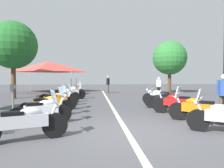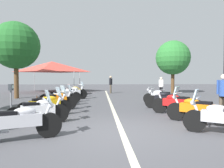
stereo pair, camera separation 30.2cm
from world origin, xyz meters
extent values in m
plane|color=#4C4C51|center=(0.00, 0.00, 0.00)|extent=(80.00, 80.00, 0.00)
cube|color=beige|center=(5.57, 0.00, 0.00)|extent=(24.38, 0.16, 0.01)
cylinder|color=black|center=(-0.35, 1.90, 0.31)|extent=(0.37, 0.63, 0.63)
cube|color=silver|center=(-0.63, 2.59, 0.49)|extent=(0.69, 1.15, 0.30)
ellipsoid|color=silver|center=(-0.57, 2.42, 0.69)|extent=(0.44, 0.58, 0.22)
cube|color=black|center=(-0.72, 2.79, 0.67)|extent=(0.42, 0.54, 0.12)
cylinder|color=silver|center=(-0.38, 1.95, 0.61)|extent=(0.17, 0.29, 0.58)
cylinder|color=silver|center=(-0.39, 1.99, 0.97)|extent=(0.59, 0.27, 0.04)
sphere|color=silver|center=(-0.33, 1.85, 0.81)|extent=(0.14, 0.14, 0.14)
cylinder|color=silver|center=(-0.64, 3.07, 0.22)|extent=(0.28, 0.54, 0.08)
cube|color=silver|center=(-0.36, 1.92, 1.04)|extent=(0.38, 0.25, 0.32)
cylinder|color=black|center=(1.39, 1.98, 0.31)|extent=(0.40, 0.62, 0.62)
cylinder|color=black|center=(0.79, 3.20, 0.31)|extent=(0.40, 0.62, 0.62)
cube|color=white|center=(1.09, 2.59, 0.49)|extent=(0.70, 1.05, 0.30)
ellipsoid|color=white|center=(1.17, 2.43, 0.69)|extent=(0.46, 0.58, 0.22)
cube|color=black|center=(0.99, 2.79, 0.67)|extent=(0.44, 0.55, 0.12)
cylinder|color=silver|center=(1.36, 2.04, 0.61)|extent=(0.19, 0.29, 0.58)
cylinder|color=silver|center=(1.34, 2.07, 0.97)|extent=(0.57, 0.31, 0.04)
sphere|color=silver|center=(1.41, 1.94, 0.81)|extent=(0.14, 0.14, 0.14)
cylinder|color=silver|center=(1.07, 3.03, 0.22)|extent=(0.31, 0.53, 0.08)
cube|color=silver|center=(1.38, 2.00, 1.04)|extent=(0.38, 0.27, 0.32)
cylinder|color=black|center=(2.85, 2.09, 0.31)|extent=(0.44, 0.60, 0.61)
cylinder|color=black|center=(2.06, 3.38, 0.31)|extent=(0.44, 0.60, 0.61)
cube|color=#EAB214|center=(2.45, 2.73, 0.49)|extent=(0.84, 1.13, 0.30)
ellipsoid|color=#EAB214|center=(2.55, 2.58, 0.69)|extent=(0.49, 0.58, 0.22)
cube|color=black|center=(2.34, 2.92, 0.67)|extent=(0.47, 0.55, 0.12)
cylinder|color=silver|center=(2.82, 2.14, 0.61)|extent=(0.21, 0.28, 0.58)
cylinder|color=silver|center=(2.79, 2.17, 0.97)|extent=(0.55, 0.36, 0.04)
sphere|color=silver|center=(2.87, 2.05, 0.81)|extent=(0.14, 0.14, 0.14)
cylinder|color=silver|center=(2.37, 3.22, 0.21)|extent=(0.36, 0.51, 0.08)
cube|color=silver|center=(2.84, 2.10, 1.04)|extent=(0.37, 0.29, 0.32)
cylinder|color=black|center=(4.25, 2.05, 0.32)|extent=(0.33, 0.64, 0.63)
cylinder|color=black|center=(3.82, 3.33, 0.32)|extent=(0.33, 0.64, 0.63)
cube|color=orange|center=(4.04, 2.69, 0.50)|extent=(0.60, 1.07, 0.30)
ellipsoid|color=orange|center=(4.09, 2.52, 0.70)|extent=(0.41, 0.58, 0.22)
cube|color=black|center=(3.97, 2.90, 0.68)|extent=(0.40, 0.54, 0.12)
cylinder|color=silver|center=(4.23, 2.10, 0.62)|extent=(0.16, 0.30, 0.58)
cylinder|color=silver|center=(4.22, 2.14, 0.98)|extent=(0.60, 0.24, 0.04)
sphere|color=silver|center=(4.27, 2.00, 0.82)|extent=(0.14, 0.14, 0.14)
cylinder|color=silver|center=(4.08, 3.13, 0.22)|extent=(0.25, 0.55, 0.08)
cube|color=silver|center=(4.25, 2.07, 1.05)|extent=(0.38, 0.23, 0.32)
cylinder|color=black|center=(5.85, 2.13, 0.33)|extent=(0.35, 0.67, 0.66)
cylinder|color=black|center=(5.38, 3.49, 0.33)|extent=(0.35, 0.67, 0.66)
cube|color=silver|center=(5.62, 2.81, 0.51)|extent=(0.62, 1.12, 0.30)
ellipsoid|color=silver|center=(5.67, 2.64, 0.71)|extent=(0.41, 0.58, 0.22)
cube|color=black|center=(5.55, 3.02, 0.69)|extent=(0.40, 0.54, 0.12)
cylinder|color=silver|center=(5.83, 2.19, 0.63)|extent=(0.16, 0.30, 0.58)
cylinder|color=silver|center=(5.82, 2.22, 0.99)|extent=(0.60, 0.24, 0.04)
sphere|color=silver|center=(5.86, 2.08, 0.83)|extent=(0.14, 0.14, 0.14)
cylinder|color=silver|center=(5.65, 3.27, 0.23)|extent=(0.25, 0.55, 0.08)
cylinder|color=black|center=(7.32, 2.12, 0.31)|extent=(0.35, 0.63, 0.62)
cylinder|color=black|center=(6.83, 3.41, 0.31)|extent=(0.35, 0.63, 0.62)
cube|color=white|center=(7.07, 2.76, 0.49)|extent=(0.63, 1.08, 0.30)
ellipsoid|color=white|center=(7.14, 2.60, 0.69)|extent=(0.43, 0.58, 0.22)
cube|color=black|center=(7.00, 2.97, 0.67)|extent=(0.41, 0.54, 0.12)
cylinder|color=silver|center=(7.29, 2.17, 0.61)|extent=(0.17, 0.30, 0.58)
cylinder|color=silver|center=(7.28, 2.21, 0.97)|extent=(0.59, 0.25, 0.04)
sphere|color=silver|center=(7.33, 2.07, 0.81)|extent=(0.14, 0.14, 0.14)
cylinder|color=silver|center=(7.10, 3.22, 0.22)|extent=(0.27, 0.54, 0.08)
cylinder|color=black|center=(9.03, 1.87, 0.34)|extent=(0.41, 0.68, 0.68)
cylinder|color=black|center=(8.39, 3.25, 0.34)|extent=(0.41, 0.68, 0.68)
cube|color=white|center=(8.71, 2.56, 0.52)|extent=(0.74, 1.17, 0.30)
ellipsoid|color=white|center=(8.79, 2.40, 0.72)|extent=(0.45, 0.58, 0.22)
cube|color=black|center=(8.62, 2.76, 0.70)|extent=(0.44, 0.54, 0.12)
cylinder|color=silver|center=(9.01, 1.93, 0.64)|extent=(0.18, 0.29, 0.58)
cylinder|color=silver|center=(8.99, 1.96, 1.00)|extent=(0.58, 0.30, 0.04)
sphere|color=silver|center=(9.05, 1.83, 0.84)|extent=(0.14, 0.14, 0.14)
cylinder|color=silver|center=(8.68, 3.05, 0.24)|extent=(0.30, 0.53, 0.08)
cube|color=silver|center=(9.02, 1.89, 1.07)|extent=(0.38, 0.26, 0.32)
cylinder|color=black|center=(10.60, 2.05, 0.32)|extent=(0.46, 0.62, 0.64)
cylinder|color=black|center=(9.84, 3.28, 0.32)|extent=(0.46, 0.62, 0.64)
cube|color=#EAB214|center=(10.22, 2.66, 0.50)|extent=(0.82, 1.09, 0.30)
ellipsoid|color=#EAB214|center=(10.31, 2.51, 0.70)|extent=(0.49, 0.58, 0.22)
cube|color=black|center=(10.10, 2.85, 0.68)|extent=(0.47, 0.54, 0.12)
cylinder|color=silver|center=(10.57, 2.10, 0.62)|extent=(0.21, 0.28, 0.58)
cylinder|color=silver|center=(10.55, 2.13, 0.98)|extent=(0.55, 0.36, 0.04)
sphere|color=silver|center=(10.63, 2.00, 0.82)|extent=(0.14, 0.14, 0.14)
cylinder|color=silver|center=(10.14, 3.13, 0.22)|extent=(0.36, 0.51, 0.08)
cylinder|color=black|center=(-0.03, -2.03, 0.31)|extent=(0.47, 0.59, 0.62)
ellipsoid|color=silver|center=(-0.35, -2.49, 0.69)|extent=(0.51, 0.58, 0.22)
cylinder|color=silver|center=(-0.07, -2.08, 0.61)|extent=(0.22, 0.28, 0.58)
cylinder|color=silver|center=(-0.09, -2.11, 0.97)|extent=(0.53, 0.39, 0.04)
sphere|color=silver|center=(0.00, -1.99, 0.81)|extent=(0.14, 0.14, 0.14)
cube|color=silver|center=(-0.04, -2.05, 1.04)|extent=(0.36, 0.31, 0.32)
cylinder|color=black|center=(1.53, -2.08, 0.31)|extent=(0.51, 0.57, 0.63)
cylinder|color=black|center=(0.61, -3.18, 0.31)|extent=(0.51, 0.57, 0.63)
cube|color=orange|center=(1.07, -2.63, 0.49)|extent=(0.91, 1.02, 0.30)
ellipsoid|color=orange|center=(1.18, -2.49, 0.69)|extent=(0.53, 0.57, 0.22)
cube|color=black|center=(0.92, -2.80, 0.67)|extent=(0.51, 0.54, 0.12)
cylinder|color=silver|center=(1.49, -2.12, 0.61)|extent=(0.24, 0.27, 0.58)
cylinder|color=silver|center=(1.46, -2.15, 0.97)|extent=(0.50, 0.43, 0.04)
sphere|color=silver|center=(1.56, -2.04, 0.81)|extent=(0.14, 0.14, 0.14)
cylinder|color=silver|center=(0.65, -2.84, 0.22)|extent=(0.41, 0.47, 0.08)
cube|color=silver|center=(1.51, -2.09, 1.04)|extent=(0.35, 0.32, 0.32)
cylinder|color=black|center=(3.04, -1.92, 0.32)|extent=(0.48, 0.61, 0.64)
cylinder|color=black|center=(2.18, -3.16, 0.32)|extent=(0.48, 0.61, 0.64)
cube|color=red|center=(2.61, -2.54, 0.50)|extent=(0.88, 1.10, 0.30)
ellipsoid|color=red|center=(2.71, -2.39, 0.70)|extent=(0.51, 0.58, 0.22)
cube|color=black|center=(2.48, -2.72, 0.68)|extent=(0.49, 0.54, 0.12)
cylinder|color=silver|center=(3.00, -1.97, 0.62)|extent=(0.22, 0.28, 0.58)
cylinder|color=silver|center=(2.98, -2.01, 0.98)|extent=(0.53, 0.39, 0.04)
sphere|color=silver|center=(3.06, -1.88, 0.82)|extent=(0.14, 0.14, 0.14)
cylinder|color=silver|center=(2.20, -2.81, 0.23)|extent=(0.38, 0.50, 0.08)
cylinder|color=black|center=(4.43, -1.92, 0.32)|extent=(0.42, 0.63, 0.64)
cylinder|color=black|center=(3.72, -3.25, 0.32)|extent=(0.42, 0.63, 0.64)
cube|color=black|center=(4.08, -2.59, 0.50)|extent=(0.79, 1.15, 0.30)
ellipsoid|color=black|center=(4.16, -2.43, 0.70)|extent=(0.47, 0.58, 0.22)
cube|color=black|center=(3.98, -2.78, 0.68)|extent=(0.46, 0.55, 0.12)
cylinder|color=silver|center=(4.41, -1.97, 0.62)|extent=(0.20, 0.29, 0.58)
cylinder|color=silver|center=(4.39, -2.01, 0.98)|extent=(0.57, 0.33, 0.04)
sphere|color=silver|center=(4.46, -1.87, 0.82)|extent=(0.14, 0.14, 0.14)
cylinder|color=silver|center=(3.71, -2.90, 0.22)|extent=(0.33, 0.52, 0.08)
cylinder|color=black|center=(5.96, -2.15, 0.31)|extent=(0.45, 0.60, 0.62)
cylinder|color=black|center=(5.19, -3.35, 0.31)|extent=(0.45, 0.60, 0.62)
cube|color=silver|center=(5.57, -2.75, 0.49)|extent=(0.82, 1.06, 0.30)
ellipsoid|color=silver|center=(5.67, -2.60, 0.69)|extent=(0.50, 0.58, 0.22)
cube|color=black|center=(5.45, -2.93, 0.67)|extent=(0.48, 0.54, 0.12)
cylinder|color=silver|center=(5.92, -2.20, 0.61)|extent=(0.22, 0.28, 0.58)
cylinder|color=silver|center=(5.90, -2.24, 0.97)|extent=(0.54, 0.37, 0.04)
sphere|color=silver|center=(5.98, -2.11, 0.81)|extent=(0.14, 0.14, 0.14)
cylinder|color=silver|center=(5.19, -3.01, 0.22)|extent=(0.36, 0.51, 0.08)
cylinder|color=slate|center=(1.69, 3.69, 0.55)|extent=(0.06, 0.06, 1.10)
cube|color=#33383D|center=(1.69, 3.69, 1.18)|extent=(0.18, 0.13, 0.22)
cube|color=#B2D8BF|center=(1.69, 3.63, 1.20)|extent=(0.10, 0.01, 0.12)
cube|color=orange|center=(5.21, 3.87, 0.01)|extent=(0.36, 0.36, 0.03)
cone|color=orange|center=(5.21, 3.87, 0.32)|extent=(0.26, 0.26, 0.60)
cylinder|color=white|center=(5.21, 3.87, 0.34)|extent=(0.19, 0.19, 0.07)
cylinder|color=brown|center=(1.95, -3.98, 0.41)|extent=(0.14, 0.14, 0.81)
cylinder|color=#2D51A5|center=(1.87, -4.03, 1.12)|extent=(0.32, 0.32, 0.61)
cylinder|color=#2D51A5|center=(2.06, -3.92, 1.15)|extent=(0.09, 0.09, 0.55)
sphere|color=beige|center=(1.87, -4.03, 1.53)|extent=(0.22, 0.22, 0.22)
cylinder|color=black|center=(10.21, -4.18, 0.39)|extent=(0.14, 0.14, 0.77)
cylinder|color=black|center=(10.38, -4.12, 0.39)|extent=(0.14, 0.14, 0.77)
cylinder|color=silver|center=(10.29, -4.15, 1.06)|extent=(0.32, 0.32, 0.58)
cylinder|color=silver|center=(10.09, -4.23, 1.09)|extent=(0.09, 0.09, 0.52)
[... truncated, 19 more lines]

